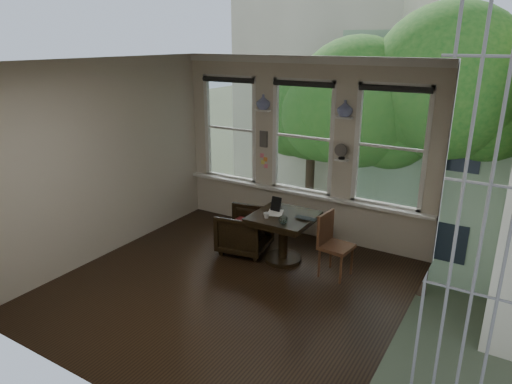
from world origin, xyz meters
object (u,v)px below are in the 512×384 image
Objects in this scene: side_chair_right at (336,246)px; mug at (266,215)px; armchair_left at (244,231)px; laptop at (305,220)px; table at (283,238)px.

side_chair_right is 10.34× the size of mug.
side_chair_right reaches higher than mug.
armchair_left is 2.43× the size of laptop.
laptop reaches higher than armchair_left.
mug is at bearing 107.95° from side_chair_right.
laptop reaches higher than table.
armchair_left is 0.83× the size of side_chair_right.
mug is at bearing -124.28° from table.
laptop is 0.56m from mug.
table is at bearing 94.72° from side_chair_right.
table is at bearing 82.07° from armchair_left.
laptop is at bearing 97.27° from side_chair_right.
table is 0.87m from side_chair_right.
side_chair_right is 1.10m from mug.
laptop is (1.05, -0.01, 0.42)m from armchair_left.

